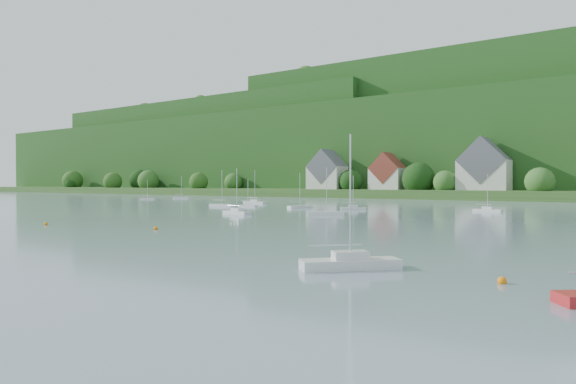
{
  "coord_description": "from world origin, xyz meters",
  "views": [
    {
      "loc": [
        44.66,
        11.58,
        5.35
      ],
      "look_at": [
        1.75,
        75.0,
        4.0
      ],
      "focal_mm": 31.21,
      "sensor_mm": 36.0,
      "label": 1
    }
  ],
  "objects": [
    {
      "name": "mooring_buoy_2",
      "position": [
        39.24,
        39.94,
        0.0
      ],
      "size": [
        0.5,
        0.5,
        0.5
      ],
      "primitive_type": "sphere",
      "color": "orange",
      "rests_on": "ground"
    },
    {
      "name": "mooring_buoy_5",
      "position": [
        -16.84,
        47.12,
        0.0
      ],
      "size": [
        0.48,
        0.48,
        0.48
      ],
      "primitive_type": "sphere",
      "color": "orange",
      "rests_on": "ground"
    },
    {
      "name": "forested_ridge",
      "position": [
        0.39,
        268.57,
        22.89
      ],
      "size": [
        620.0,
        181.22,
        69.89
      ],
      "color": "#1A4215",
      "rests_on": "ground"
    },
    {
      "name": "village_building_2",
      "position": [
        5.0,
        188.0,
        10.27
      ],
      "size": [
        16.0,
        11.44,
        18.0
      ],
      "color": "beige",
      "rests_on": "far_shore_strip"
    },
    {
      "name": "far_shore_strip",
      "position": [
        0.0,
        200.0,
        1.5
      ],
      "size": [
        600.0,
        60.0,
        3.0
      ],
      "primitive_type": "cube",
      "color": "#2A4F1D",
      "rests_on": "ground"
    },
    {
      "name": "mooring_buoy_3",
      "position": [
        -0.09,
        50.56,
        0.0
      ],
      "size": [
        0.49,
        0.49,
        0.49
      ],
      "primitive_type": "sphere",
      "color": "orange",
      "rests_on": "ground"
    },
    {
      "name": "village_building_1",
      "position": [
        -30.0,
        189.0,
        8.75
      ],
      "size": [
        12.0,
        9.36,
        14.0
      ],
      "color": "beige",
      "rests_on": "far_shore_strip"
    },
    {
      "name": "far_sailboat_cluster",
      "position": [
        8.93,
        111.75,
        0.37
      ],
      "size": [
        189.24,
        69.71,
        8.71
      ],
      "color": "silver",
      "rests_on": "ground"
    },
    {
      "name": "village_building_0",
      "position": [
        -55.0,
        187.0,
        9.51
      ],
      "size": [
        14.0,
        10.4,
        16.0
      ],
      "color": "beige",
      "rests_on": "far_shore_strip"
    },
    {
      "name": "near_sailboat_3",
      "position": [
        30.48,
        39.45,
        0.45
      ],
      "size": [
        5.64,
        5.61,
        8.39
      ],
      "rotation": [
        0.0,
        0.0,
        0.78
      ],
      "color": "silver",
      "rests_on": "ground"
    }
  ]
}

